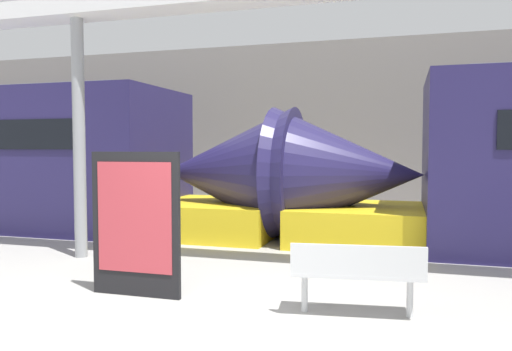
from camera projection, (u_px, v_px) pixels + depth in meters
ground_plane at (174, 339)px, 4.75m from camera, size 60.00×60.00×0.00m
station_wall at (332, 125)px, 14.91m from camera, size 56.00×0.20×5.00m
bench_near at (357, 271)px, 5.36m from camera, size 1.46×0.62×0.80m
poster_board at (136, 223)px, 6.09m from camera, size 1.17×0.07×1.77m
support_column_near at (79, 139)px, 8.23m from camera, size 0.20×0.20×3.93m
canopy_beam at (77, 10)px, 8.12m from camera, size 28.00×0.60×0.28m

